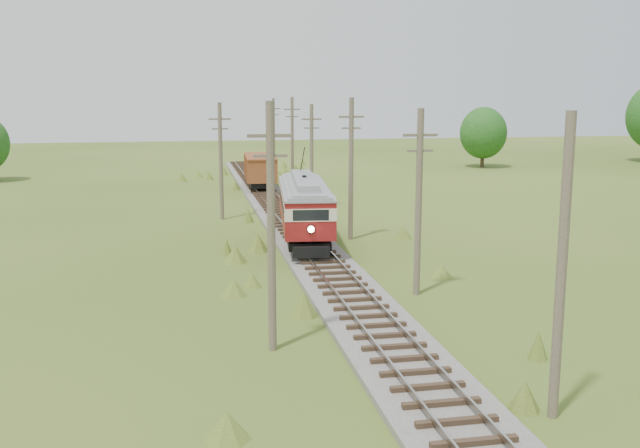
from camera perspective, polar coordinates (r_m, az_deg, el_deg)
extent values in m
cube|color=#605B54|center=(48.13, -2.08, -0.52)|extent=(3.60, 96.00, 0.25)
cube|color=#726659|center=(47.96, -2.93, -0.12)|extent=(0.08, 96.00, 0.17)
cube|color=#726659|center=(48.17, -1.24, -0.07)|extent=(0.08, 96.00, 0.17)
cube|color=#2D2116|center=(48.09, -2.08, -0.28)|extent=(2.40, 96.00, 0.16)
cube|color=black|center=(43.92, -1.25, -0.41)|extent=(3.51, 11.08, 0.44)
cube|color=maroon|center=(43.74, -1.26, 0.86)|extent=(4.03, 12.06, 1.08)
cube|color=beige|center=(43.60, -1.26, 2.01)|extent=(4.06, 12.12, 0.69)
cube|color=black|center=(43.60, -1.26, 2.01)|extent=(4.03, 11.60, 0.54)
cube|color=maroon|center=(43.53, -1.27, 2.65)|extent=(4.03, 12.06, 0.30)
cube|color=gray|center=(43.49, -1.27, 3.08)|extent=(4.10, 12.19, 0.37)
cube|color=gray|center=(43.45, -1.27, 3.52)|extent=(2.20, 8.96, 0.39)
sphere|color=#FFF2BF|center=(37.83, -0.72, -0.42)|extent=(0.35, 0.35, 0.35)
cylinder|color=black|center=(45.09, -1.41, 5.19)|extent=(0.56, 4.57, 1.90)
cylinder|color=black|center=(39.51, -1.94, -1.71)|extent=(0.20, 0.80, 0.79)
cylinder|color=black|center=(39.60, 0.20, -1.67)|extent=(0.20, 0.80, 0.79)
cylinder|color=black|center=(48.29, -2.44, 0.52)|extent=(0.20, 0.80, 0.79)
cylinder|color=black|center=(48.37, -0.69, 0.54)|extent=(0.20, 0.80, 0.79)
cube|color=black|center=(68.93, -4.80, 3.45)|extent=(2.53, 7.61, 0.52)
cube|color=brown|center=(68.78, -4.82, 4.53)|extent=(3.12, 8.47, 2.09)
cube|color=brown|center=(68.68, -4.83, 5.44)|extent=(3.18, 8.64, 0.13)
cylinder|color=black|center=(66.40, -5.35, 3.22)|extent=(0.17, 0.84, 0.83)
cylinder|color=black|center=(66.49, -4.00, 3.25)|extent=(0.17, 0.84, 0.83)
cylinder|color=black|center=(71.37, -5.55, 3.72)|extent=(0.17, 0.84, 0.83)
cylinder|color=black|center=(71.45, -4.29, 3.74)|extent=(0.17, 0.84, 0.83)
cone|color=gray|center=(65.02, -0.22, 2.74)|extent=(3.01, 3.01, 1.13)
cone|color=gray|center=(64.28, 0.60, 2.44)|extent=(1.69, 1.69, 0.66)
cylinder|color=brown|center=(21.04, 18.76, -3.48)|extent=(0.30, 0.30, 8.80)
cylinder|color=brown|center=(32.82, 7.89, 1.64)|extent=(0.30, 0.30, 8.60)
cube|color=brown|center=(32.50, 8.03, 7.05)|extent=(1.60, 0.12, 0.12)
cube|color=brown|center=(32.54, 8.00, 5.82)|extent=(1.20, 0.10, 0.10)
cylinder|color=brown|center=(45.17, 2.50, 4.37)|extent=(0.30, 0.30, 9.00)
cube|color=brown|center=(44.94, 2.53, 8.56)|extent=(1.60, 0.12, 0.12)
cube|color=brown|center=(44.97, 2.52, 7.67)|extent=(1.20, 0.10, 0.10)
cylinder|color=brown|center=(57.83, -0.68, 5.41)|extent=(0.30, 0.30, 8.40)
cube|color=brown|center=(57.65, -0.68, 8.38)|extent=(1.60, 0.12, 0.12)
cube|color=brown|center=(57.68, -0.68, 7.69)|extent=(1.20, 0.10, 0.10)
cylinder|color=brown|center=(70.67, -2.23, 6.52)|extent=(0.30, 0.30, 8.90)
cube|color=brown|center=(70.52, -2.25, 9.15)|extent=(1.60, 0.12, 0.12)
cube|color=brown|center=(70.54, -2.24, 8.58)|extent=(1.20, 0.10, 0.10)
cylinder|color=brown|center=(83.50, -3.72, 7.03)|extent=(0.30, 0.30, 8.70)
cube|color=brown|center=(83.37, -3.74, 9.20)|extent=(1.60, 0.12, 0.12)
cube|color=brown|center=(83.39, -3.74, 8.72)|extent=(1.20, 0.10, 0.10)
cylinder|color=brown|center=(25.34, -3.92, -0.41)|extent=(0.30, 0.30, 9.00)
cube|color=brown|center=(24.93, -4.02, 7.06)|extent=(1.60, 0.12, 0.12)
cube|color=brown|center=(24.98, -4.00, 5.46)|extent=(1.20, 0.10, 0.10)
cylinder|color=brown|center=(53.01, -7.94, 4.96)|extent=(0.30, 0.30, 8.60)
cube|color=brown|center=(52.81, -8.02, 8.31)|extent=(1.60, 0.12, 0.12)
cube|color=brown|center=(52.84, -8.00, 7.55)|extent=(1.20, 0.10, 0.10)
cylinder|color=#38281C|center=(92.85, 12.86, 5.22)|extent=(0.50, 0.50, 2.52)
ellipsoid|color=#164C18|center=(92.63, 12.93, 7.12)|extent=(5.88, 5.88, 6.47)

